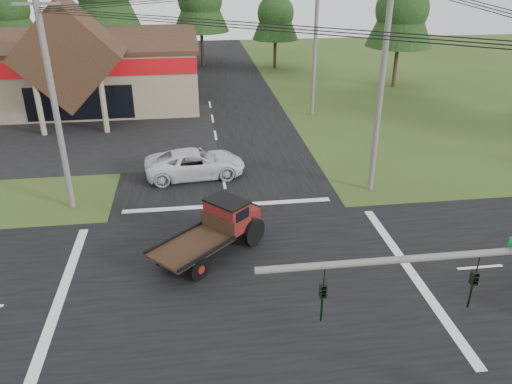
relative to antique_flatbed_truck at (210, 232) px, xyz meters
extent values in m
plane|color=#344619|center=(1.12, -2.49, -1.14)|extent=(120.00, 120.00, 0.00)
cube|color=black|center=(1.12, -2.49, -1.13)|extent=(12.00, 120.00, 0.02)
cube|color=black|center=(1.12, -2.49, -1.13)|extent=(120.00, 12.00, 0.02)
cube|color=black|center=(-12.88, 16.51, -1.12)|extent=(28.00, 14.00, 0.02)
cube|color=gray|center=(-14.88, 27.51, 1.36)|extent=(30.00, 15.00, 5.00)
cube|color=#3D2119|center=(-14.88, 27.51, 3.91)|extent=(30.40, 15.40, 0.30)
cube|color=#3D2119|center=(-8.88, 19.01, 4.16)|extent=(7.78, 4.00, 7.78)
cylinder|color=gray|center=(-11.08, 17.31, 0.86)|extent=(0.40, 0.40, 4.00)
cylinder|color=gray|center=(-6.68, 17.31, 0.86)|extent=(0.40, 0.40, 4.00)
cube|color=black|center=(-8.88, 19.99, 0.36)|extent=(8.00, 0.08, 2.60)
cylinder|color=#595651|center=(4.62, -9.99, 4.86)|extent=(8.00, 0.16, 0.16)
imported|color=black|center=(5.62, -9.99, 3.86)|extent=(0.16, 0.20, 1.00)
imported|color=black|center=(2.12, -9.99, 3.86)|extent=(0.16, 0.20, 1.00)
cylinder|color=#595651|center=(-6.88, 5.51, 4.11)|extent=(0.30, 0.30, 10.50)
cube|color=#595651|center=(-6.88, 5.51, 8.76)|extent=(2.00, 0.12, 0.12)
cylinder|color=#595651|center=(9.12, 5.51, 4.61)|extent=(0.30, 0.30, 11.50)
cylinder|color=#595651|center=(9.12, 19.51, 4.46)|extent=(0.30, 0.30, 11.20)
cylinder|color=#332316|center=(-18.88, 39.51, 0.61)|extent=(0.36, 0.36, 3.50)
cone|color=black|center=(-18.88, 39.51, 5.66)|extent=(5.60, 5.60, 6.60)
sphere|color=black|center=(-18.88, 39.51, 5.36)|extent=(4.40, 4.40, 4.40)
cylinder|color=#332316|center=(-8.88, 38.51, 1.14)|extent=(0.36, 0.36, 4.55)
cylinder|color=#332316|center=(1.12, 39.51, 0.79)|extent=(0.36, 0.36, 3.85)
sphere|color=black|center=(1.12, 39.51, 6.01)|extent=(4.84, 4.84, 4.84)
cylinder|color=#332316|center=(9.12, 37.51, 0.44)|extent=(0.36, 0.36, 3.15)
cone|color=black|center=(9.12, 37.51, 4.98)|extent=(5.04, 5.04, 5.94)
sphere|color=black|center=(9.12, 37.51, 4.71)|extent=(3.96, 3.96, 3.96)
cylinder|color=#332316|center=(19.12, 27.51, 0.79)|extent=(0.36, 0.36, 3.85)
cone|color=black|center=(19.12, 27.51, 6.34)|extent=(6.16, 6.16, 7.26)
sphere|color=black|center=(19.12, 27.51, 6.01)|extent=(4.84, 4.84, 4.84)
imported|color=silver|center=(-0.46, 8.57, -0.34)|extent=(6.00, 3.22, 1.60)
camera|label=1|loc=(-0.49, -18.49, 10.84)|focal=35.00mm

